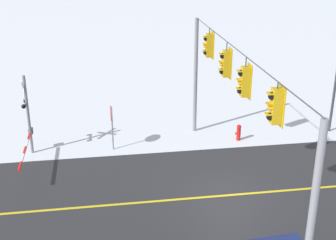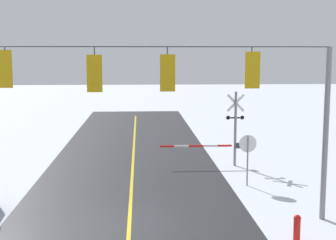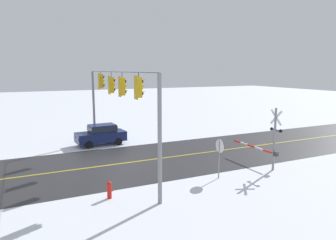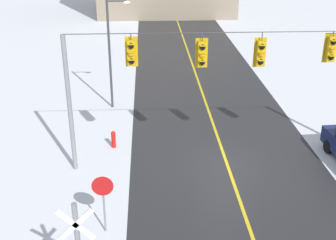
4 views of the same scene
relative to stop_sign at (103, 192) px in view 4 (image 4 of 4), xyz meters
name	(u,v)px [view 4 (image 4 of 4)]	position (x,y,z in m)	size (l,w,h in m)	color
ground_plane	(227,165)	(5.27, 4.59, -1.71)	(160.00, 160.00, 0.00)	silver
road_asphalt	(210,114)	(5.27, 10.59, -1.71)	(9.00, 80.00, 0.01)	#28282B
lane_centre_line	(210,114)	(5.27, 10.59, -1.70)	(0.14, 72.00, 0.01)	gold
signal_span	(232,74)	(5.20, 4.58, 2.72)	(14.20, 0.47, 6.22)	gray
stop_sign	(103,192)	(0.00, 0.00, 0.00)	(0.80, 0.09, 2.35)	gray
streetlamp_near	(113,44)	(-0.32, 11.97, 2.20)	(1.39, 0.28, 6.50)	#38383D
fire_hydrant	(114,139)	(-0.12, 6.63, -1.25)	(0.24, 0.31, 0.88)	red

